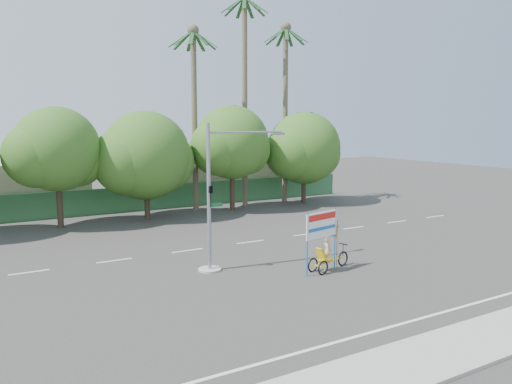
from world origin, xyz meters
TOP-DOWN VIEW (x-y plane):
  - ground at (0.00, 0.00)m, footprint 120.00×120.00m
  - sidewalk_near at (0.00, -7.50)m, footprint 50.00×2.40m
  - fence at (0.00, 21.50)m, footprint 38.00×0.08m
  - building_left at (-10.00, 26.00)m, footprint 12.00×8.00m
  - building_right at (8.00, 26.00)m, footprint 14.00×8.00m
  - tree_left at (-7.05, 18.00)m, footprint 6.66×5.60m
  - tree_center at (-1.05, 18.00)m, footprint 7.62×6.40m
  - tree_right at (5.95, 18.00)m, footprint 6.90×5.80m
  - tree_far_right at (12.95, 18.00)m, footprint 7.38×6.20m
  - palm_tall at (8.00, 19.50)m, footprint 3.73×3.79m
  - palm_mid at (12.00, 19.50)m, footprint 3.73×3.79m
  - palm_short at (3.50, 19.50)m, footprint 3.73×3.79m
  - traffic_signal at (-2.20, 3.98)m, footprint 4.72×1.10m
  - trike_billboard at (2.23, 1.20)m, footprint 3.04×1.07m

SIDE VIEW (x-z plane):
  - ground at x=0.00m, z-range 0.00..0.00m
  - sidewalk_near at x=0.00m, z-range 0.00..0.12m
  - fence at x=0.00m, z-range 0.00..2.00m
  - trike_billboard at x=2.23m, z-range -0.30..2.74m
  - building_right at x=8.00m, z-range 0.00..3.60m
  - building_left at x=-10.00m, z-range 0.00..4.00m
  - traffic_signal at x=-2.20m, z-range -0.58..6.42m
  - tree_center at x=-1.05m, z-range 0.54..8.39m
  - tree_far_right at x=12.95m, z-range 0.68..8.61m
  - tree_left at x=-7.05m, z-range 1.02..9.09m
  - tree_right at x=5.95m, z-range 1.06..9.42m
  - palm_short at x=3.50m, z-range 1.64..16.09m
  - palm_mid at x=12.00m, z-range 1.67..17.12m
  - palm_tall at x=8.00m, z-range 1.74..19.19m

